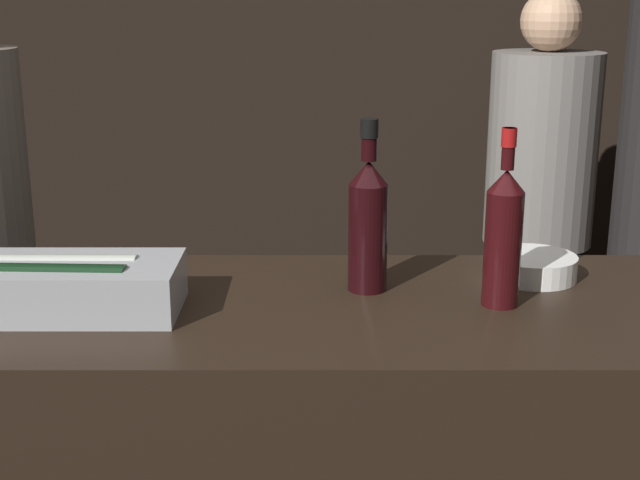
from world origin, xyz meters
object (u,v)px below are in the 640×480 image
Objects in this scene: red_wine_bottle_black_foil at (365,220)px; red_wine_bottle_tall at (501,234)px; ice_bin_with_bottles at (62,285)px; bowl_white at (530,266)px; person_grey_polo at (536,198)px.

red_wine_bottle_tall is (0.26, -0.09, -0.00)m from red_wine_bottle_black_foil.
ice_bin_with_bottles reaches higher than bowl_white.
red_wine_bottle_black_foil is (-0.36, -0.08, 0.12)m from bowl_white.
ice_bin_with_bottles is at bearing 67.72° from person_grey_polo.
person_grey_polo reaches higher than red_wine_bottle_tall.
red_wine_bottle_black_foil is 1.01× the size of red_wine_bottle_tall.
person_grey_polo is (0.33, 1.31, -0.16)m from bowl_white.
person_grey_polo is (0.44, 1.47, -0.28)m from red_wine_bottle_tall.
red_wine_bottle_black_foil is at bearing 81.35° from person_grey_polo.
person_grey_polo is at bearing 75.66° from bowl_white.
ice_bin_with_bottles is 1.24× the size of red_wine_bottle_tall.
red_wine_bottle_black_foil is 0.27m from red_wine_bottle_tall.
bowl_white is 0.23m from red_wine_bottle_tall.
bowl_white is 0.39m from red_wine_bottle_black_foil.
person_grey_polo is at bearing 49.72° from ice_bin_with_bottles.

